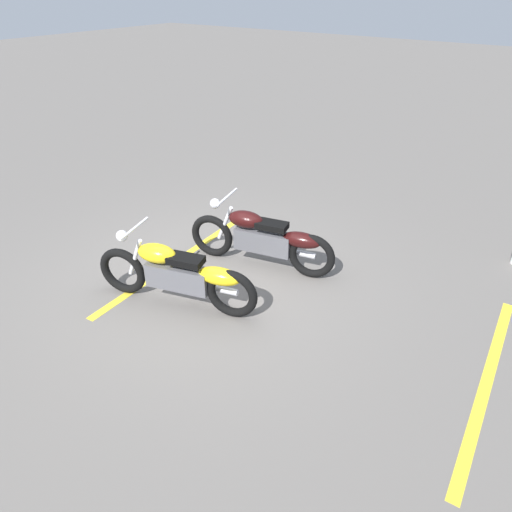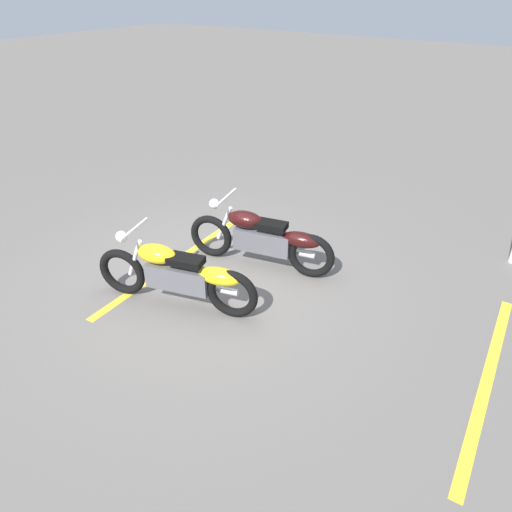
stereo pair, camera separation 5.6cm
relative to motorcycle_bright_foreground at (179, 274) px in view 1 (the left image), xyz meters
The scene contains 5 objects.
ground_plane 0.83m from the motorcycle_bright_foreground, 98.83° to the left, with size 60.00×60.00×0.00m, color #66605B.
motorcycle_bright_foreground is the anchor object (origin of this frame).
motorcycle_dark_foreground 1.44m from the motorcycle_bright_foreground, 76.15° to the left, with size 2.20×0.78×1.04m.
parking_stripe_near 1.14m from the motorcycle_bright_foreground, 139.81° to the left, with size 3.20×0.12×0.01m, color yellow.
parking_stripe_mid 3.72m from the motorcycle_bright_foreground, 13.72° to the left, with size 3.20×0.12×0.01m, color yellow.
Camera 1 is at (3.78, -4.16, 3.71)m, focal length 32.97 mm.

